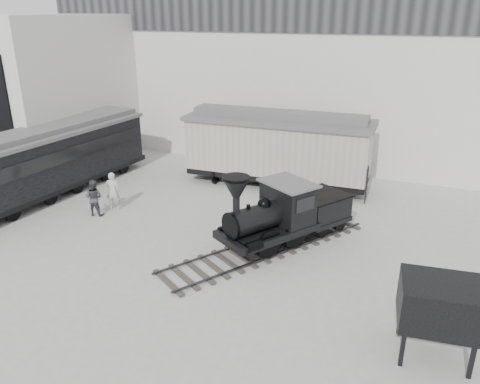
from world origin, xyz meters
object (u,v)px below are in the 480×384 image
at_px(boxcar, 278,147).
at_px(passenger_coach, 54,159).
at_px(coal_hopper, 439,309).
at_px(locomotive, 281,217).
at_px(visitor_b, 94,198).
at_px(visitor_a, 113,191).

height_order(boxcar, passenger_coach, boxcar).
bearing_deg(coal_hopper, locomotive, 135.02).
relative_size(boxcar, visitor_b, 5.85).
distance_m(boxcar, passenger_coach, 11.96).
bearing_deg(coal_hopper, passenger_coach, 155.94).
xyz_separation_m(passenger_coach, visitor_b, (3.79, -1.64, -0.99)).
height_order(boxcar, visitor_a, boxcar).
distance_m(passenger_coach, coal_hopper, 19.92).
distance_m(locomotive, boxcar, 7.38).
distance_m(boxcar, visitor_a, 9.11).
height_order(boxcar, visitor_b, boxcar).
height_order(passenger_coach, visitor_b, passenger_coach).
bearing_deg(boxcar, passenger_coach, -153.56).
bearing_deg(locomotive, visitor_b, -145.24).
distance_m(boxcar, visitor_b, 10.06).
bearing_deg(passenger_coach, coal_hopper, -12.35).
bearing_deg(visitor_b, passenger_coach, -34.09).
relative_size(locomotive, visitor_a, 4.82).
distance_m(locomotive, coal_hopper, 7.74).
xyz_separation_m(passenger_coach, coal_hopper, (19.02, -5.90, -0.36)).
bearing_deg(boxcar, coal_hopper, -56.20).
xyz_separation_m(boxcar, passenger_coach, (-10.47, -5.77, -0.32)).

